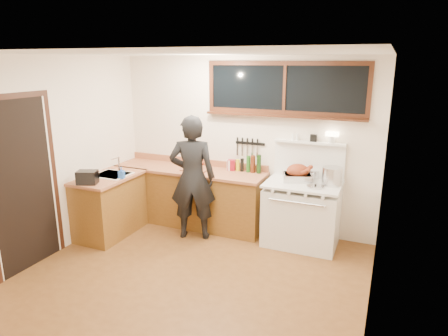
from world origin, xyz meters
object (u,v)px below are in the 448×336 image
at_px(vintage_stove, 302,212).
at_px(cutting_board, 196,167).
at_px(man, 193,178).
at_px(roast_turkey, 298,174).

bearing_deg(vintage_stove, cutting_board, 179.45).
height_order(vintage_stove, cutting_board, vintage_stove).
height_order(man, cutting_board, man).
xyz_separation_m(vintage_stove, cutting_board, (-1.67, 0.02, 0.49)).
height_order(cutting_board, roast_turkey, roast_turkey).
bearing_deg(vintage_stove, man, -165.13).
relative_size(man, cutting_board, 4.53).
xyz_separation_m(cutting_board, roast_turkey, (1.57, 0.06, 0.05)).
distance_m(man, cutting_board, 0.45).
bearing_deg(man, cutting_board, 111.06).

